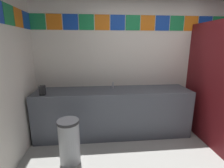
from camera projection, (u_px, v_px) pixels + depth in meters
The scene contains 6 objects.
wall_back at pixel (152, 63), 3.29m from camera, with size 4.55×0.09×2.63m.
vanity_counter at pixel (113, 112), 3.09m from camera, with size 2.81×0.62×0.87m.
faucet_center at pixel (113, 86), 3.06m from camera, with size 0.04×0.10×0.14m.
soap_dispenser at pixel (42, 90), 2.68m from camera, with size 0.09×0.09×0.16m.
toilet at pixel (220, 116), 3.21m from camera, with size 0.39×0.49×0.74m.
trash_bin at pixel (69, 142), 2.34m from camera, with size 0.30×0.30×0.66m.
Camera 1 is at (-1.11, -1.48, 1.69)m, focal length 26.25 mm.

